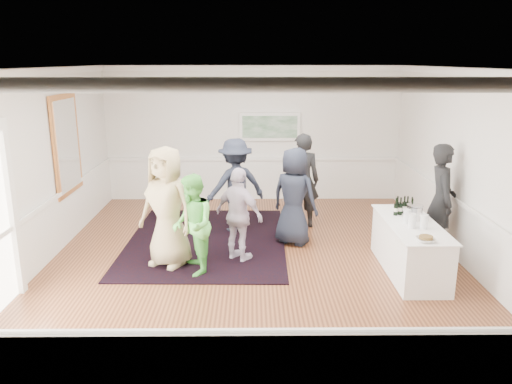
{
  "coord_description": "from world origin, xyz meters",
  "views": [
    {
      "loc": [
        -0.04,
        -7.86,
        3.32
      ],
      "look_at": [
        0.04,
        0.2,
        1.18
      ],
      "focal_mm": 35.0,
      "sensor_mm": 36.0,
      "label": 1
    }
  ],
  "objects_px": {
    "bartender": "(441,201)",
    "guest_lilac": "(239,215)",
    "serving_table": "(409,247)",
    "guest_navy": "(294,196)",
    "ice_bucket": "(414,213)",
    "nut_bowl": "(426,239)",
    "guest_tan": "(167,207)",
    "guest_green": "(193,225)",
    "guest_dark_a": "(236,186)",
    "guest_dark_b": "(302,180)"
  },
  "relations": [
    {
      "from": "bartender",
      "to": "guest_lilac",
      "type": "xyz_separation_m",
      "value": [
        -3.45,
        -0.18,
        -0.18
      ]
    },
    {
      "from": "serving_table",
      "to": "guest_navy",
      "type": "bearing_deg",
      "value": 142.69
    },
    {
      "from": "serving_table",
      "to": "guest_navy",
      "type": "height_order",
      "value": "guest_navy"
    },
    {
      "from": "ice_bucket",
      "to": "nut_bowl",
      "type": "xyz_separation_m",
      "value": [
        -0.15,
        -1.0,
        -0.08
      ]
    },
    {
      "from": "guest_tan",
      "to": "guest_lilac",
      "type": "xyz_separation_m",
      "value": [
        1.17,
        0.19,
        -0.2
      ]
    },
    {
      "from": "guest_tan",
      "to": "guest_navy",
      "type": "distance_m",
      "value": 2.38
    },
    {
      "from": "guest_green",
      "to": "guest_lilac",
      "type": "relative_size",
      "value": 1.0
    },
    {
      "from": "guest_lilac",
      "to": "nut_bowl",
      "type": "height_order",
      "value": "guest_lilac"
    },
    {
      "from": "guest_green",
      "to": "guest_tan",
      "type": "bearing_deg",
      "value": -140.3
    },
    {
      "from": "bartender",
      "to": "guest_navy",
      "type": "xyz_separation_m",
      "value": [
        -2.46,
        0.62,
        -0.08
      ]
    },
    {
      "from": "serving_table",
      "to": "bartender",
      "type": "distance_m",
      "value": 1.15
    },
    {
      "from": "guest_lilac",
      "to": "guest_dark_a",
      "type": "xyz_separation_m",
      "value": [
        -0.11,
        1.5,
        0.13
      ]
    },
    {
      "from": "guest_navy",
      "to": "guest_green",
      "type": "bearing_deg",
      "value": 70.72
    },
    {
      "from": "bartender",
      "to": "guest_dark_b",
      "type": "relative_size",
      "value": 1.03
    },
    {
      "from": "bartender",
      "to": "nut_bowl",
      "type": "height_order",
      "value": "bartender"
    },
    {
      "from": "guest_navy",
      "to": "ice_bucket",
      "type": "relative_size",
      "value": 6.93
    },
    {
      "from": "ice_bucket",
      "to": "guest_tan",
      "type": "bearing_deg",
      "value": 177.61
    },
    {
      "from": "serving_table",
      "to": "guest_green",
      "type": "distance_m",
      "value": 3.47
    },
    {
      "from": "serving_table",
      "to": "guest_tan",
      "type": "relative_size",
      "value": 1.03
    },
    {
      "from": "bartender",
      "to": "guest_tan",
      "type": "bearing_deg",
      "value": 100.86
    },
    {
      "from": "guest_dark_a",
      "to": "ice_bucket",
      "type": "height_order",
      "value": "guest_dark_a"
    },
    {
      "from": "guest_green",
      "to": "guest_dark_b",
      "type": "bearing_deg",
      "value": 126.03
    },
    {
      "from": "bartender",
      "to": "guest_tan",
      "type": "relative_size",
      "value": 0.99
    },
    {
      "from": "guest_dark_a",
      "to": "guest_dark_b",
      "type": "bearing_deg",
      "value": 170.01
    },
    {
      "from": "bartender",
      "to": "guest_dark_b",
      "type": "height_order",
      "value": "bartender"
    },
    {
      "from": "guest_dark_b",
      "to": "guest_navy",
      "type": "bearing_deg",
      "value": 80.1
    },
    {
      "from": "bartender",
      "to": "guest_lilac",
      "type": "distance_m",
      "value": 3.46
    },
    {
      "from": "guest_green",
      "to": "ice_bucket",
      "type": "height_order",
      "value": "guest_green"
    },
    {
      "from": "serving_table",
      "to": "guest_dark_b",
      "type": "bearing_deg",
      "value": 122.97
    },
    {
      "from": "guest_tan",
      "to": "nut_bowl",
      "type": "xyz_separation_m",
      "value": [
        3.84,
        -1.16,
        -0.13
      ]
    },
    {
      "from": "guest_green",
      "to": "guest_dark_b",
      "type": "distance_m",
      "value": 3.03
    },
    {
      "from": "guest_green",
      "to": "nut_bowl",
      "type": "relative_size",
      "value": 6.08
    },
    {
      "from": "guest_dark_a",
      "to": "nut_bowl",
      "type": "relative_size",
      "value": 7.02
    },
    {
      "from": "guest_navy",
      "to": "ice_bucket",
      "type": "xyz_separation_m",
      "value": [
        1.83,
        -1.16,
        0.05
      ]
    },
    {
      "from": "guest_green",
      "to": "bartender",
      "type": "bearing_deg",
      "value": 85.64
    },
    {
      "from": "guest_lilac",
      "to": "guest_navy",
      "type": "xyz_separation_m",
      "value": [
        0.99,
        0.81,
        0.1
      ]
    },
    {
      "from": "guest_dark_b",
      "to": "guest_navy",
      "type": "height_order",
      "value": "guest_dark_b"
    },
    {
      "from": "guest_lilac",
      "to": "guest_dark_b",
      "type": "relative_size",
      "value": 0.84
    },
    {
      "from": "guest_lilac",
      "to": "guest_dark_b",
      "type": "height_order",
      "value": "guest_dark_b"
    },
    {
      "from": "bartender",
      "to": "guest_dark_b",
      "type": "bearing_deg",
      "value": 60.17
    },
    {
      "from": "bartender",
      "to": "guest_dark_b",
      "type": "xyz_separation_m",
      "value": [
        -2.22,
        1.61,
        -0.03
      ]
    },
    {
      "from": "guest_lilac",
      "to": "guest_dark_b",
      "type": "xyz_separation_m",
      "value": [
        1.23,
        1.8,
        0.16
      ]
    },
    {
      "from": "guest_dark_a",
      "to": "guest_dark_b",
      "type": "height_order",
      "value": "guest_dark_b"
    },
    {
      "from": "guest_green",
      "to": "guest_lilac",
      "type": "xyz_separation_m",
      "value": [
        0.72,
        0.52,
        -0.0
      ]
    },
    {
      "from": "guest_navy",
      "to": "guest_dark_b",
      "type": "bearing_deg",
      "value": -70.71
    },
    {
      "from": "guest_dark_b",
      "to": "guest_navy",
      "type": "relative_size",
      "value": 1.07
    },
    {
      "from": "guest_dark_b",
      "to": "guest_tan",
      "type": "bearing_deg",
      "value": 43.31
    },
    {
      "from": "guest_tan",
      "to": "guest_dark_a",
      "type": "relative_size",
      "value": 1.08
    },
    {
      "from": "bartender",
      "to": "guest_green",
      "type": "xyz_separation_m",
      "value": [
        -4.16,
        -0.71,
        -0.18
      ]
    },
    {
      "from": "guest_tan",
      "to": "nut_bowl",
      "type": "distance_m",
      "value": 4.02
    }
  ]
}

